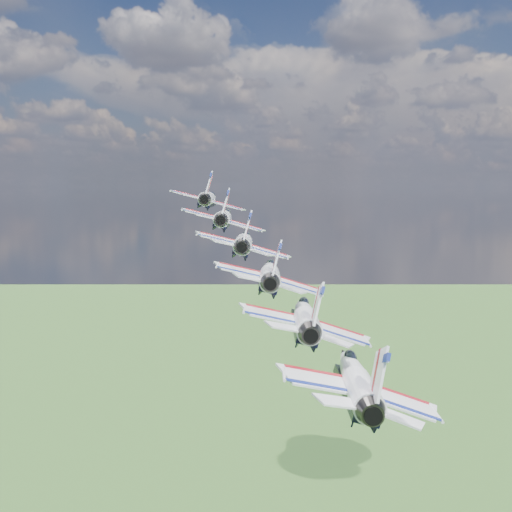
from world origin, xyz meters
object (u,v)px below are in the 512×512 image
at_px(jet_2, 244,241).
at_px(jet_3, 270,273).
at_px(jet_0, 209,198).
at_px(jet_5, 355,377).
at_px(jet_4, 305,316).
at_px(jet_1, 225,217).

xyz_separation_m(jet_2, jet_3, (6.86, -8.80, -2.43)).
bearing_deg(jet_2, jet_0, 105.98).
bearing_deg(jet_5, jet_0, 105.98).
relative_size(jet_2, jet_4, 1.00).
distance_m(jet_3, jet_5, 22.84).
bearing_deg(jet_2, jet_5, -74.02).
distance_m(jet_0, jet_2, 22.84).
distance_m(jet_3, jet_4, 11.42).
bearing_deg(jet_1, jet_5, -74.02).
distance_m(jet_0, jet_1, 11.42).
height_order(jet_1, jet_2, jet_1).
xyz_separation_m(jet_0, jet_4, (27.44, -35.20, -9.74)).
distance_m(jet_0, jet_5, 57.10).
xyz_separation_m(jet_3, jet_4, (6.86, -8.80, -2.43)).
bearing_deg(jet_0, jet_3, -74.02).
bearing_deg(jet_4, jet_0, 105.98).
distance_m(jet_0, jet_4, 45.68).
bearing_deg(jet_1, jet_4, -74.02).
height_order(jet_1, jet_5, jet_1).
relative_size(jet_1, jet_4, 1.00).
bearing_deg(jet_5, jet_4, 105.98).
distance_m(jet_2, jet_4, 22.84).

